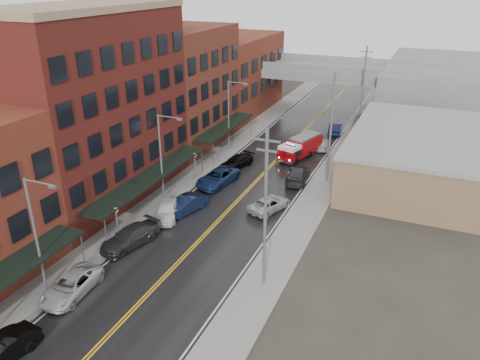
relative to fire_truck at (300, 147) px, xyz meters
The scene contains 33 objects.
road 11.52m from the fire_truck, 101.94° to the right, with size 11.00×160.00×0.02m, color black.
sidewalk_left 14.84m from the fire_truck, 130.83° to the right, with size 3.00×160.00×0.15m, color slate.
sidewalk_right 12.30m from the fire_truck, 66.20° to the right, with size 3.00×160.00×0.15m, color slate.
curb_left 13.83m from the fire_truck, 125.62° to the right, with size 0.30×160.00×0.15m, color gray.
curb_right 11.73m from the fire_truck, 73.64° to the right, with size 0.30×160.00×0.15m, color gray.
brick_building_b 25.18m from the fire_truck, 130.74° to the right, with size 9.00×20.00×18.00m, color #501915.
brick_building_c 16.83m from the fire_truck, behind, with size 9.00×15.00×15.00m, color #5A2C1B.
brick_building_far 23.44m from the fire_truck, 132.98° to the left, with size 9.00×20.00×12.00m, color maroon.
tan_building 13.73m from the fire_truck, ahead, with size 14.00×22.00×5.00m, color olive.
right_far_block 32.88m from the fire_truck, 61.52° to the left, with size 18.00×30.00×8.00m, color slate.
awning_1 20.75m from the fire_truck, 118.46° to the right, with size 2.60×18.00×3.09m.
awning_2 10.01m from the fire_truck, behind, with size 2.60×13.00×3.09m.
globe_lamp_1 26.69m from the fire_truck, 109.19° to the right, with size 0.44×0.44×3.12m.
globe_lamp_2 14.24m from the fire_truck, 128.08° to the right, with size 0.44×0.44×3.12m.
street_lamp_0 34.57m from the fire_truck, 105.04° to the right, with size 2.64×0.22×9.00m.
street_lamp_1 19.73m from the fire_truck, 117.42° to the right, with size 2.64×0.22×9.00m.
street_lamp_2 9.76m from the fire_truck, behind, with size 2.64×0.22×9.00m.
utility_pole_0 27.08m from the fire_truck, 79.54° to the right, with size 1.80×0.24×12.00m.
utility_pole_1 9.26m from the fire_truck, 52.00° to the right, with size 1.80×0.24×12.00m.
utility_pole_2 15.44m from the fire_truck, 70.71° to the left, with size 1.80×0.24×12.00m.
overpass 21.45m from the fire_truck, 96.49° to the left, with size 40.00×10.00×7.50m.
fire_truck is the anchor object (origin of this frame).
parked_car_left_1 39.88m from the fire_truck, 99.71° to the right, with size 1.67×4.78×1.57m, color black.
parked_car_left_2 33.40m from the fire_truck, 102.74° to the right, with size 2.39×5.18×1.44m, color #ADB0B6.
parked_car_left_3 26.54m from the fire_truck, 106.12° to the right, with size 2.23×5.48×1.59m, color #272729.
parked_car_left_4 21.19m from the fire_truck, 109.34° to the right, with size 1.97×4.91×1.67m, color silver.
parked_car_left_5 19.34m from the fire_truck, 107.98° to the right, with size 1.69×4.84×1.59m, color black.
parked_car_left_6 12.85m from the fire_truck, 117.71° to the right, with size 2.67×5.80×1.61m, color #15264F.
parked_car_left_7 8.57m from the fire_truck, 134.32° to the right, with size 1.93×4.75×1.38m, color black.
parked_car_right_0 14.93m from the fire_truck, 85.25° to the right, with size 2.22×4.80×1.34m, color #A5A7AD.
parked_car_right_1 7.40m from the fire_truck, 75.86° to the right, with size 2.18×5.37×1.56m, color #27272A.
parked_car_right_2 4.51m from the fire_truck, 64.93° to the left, with size 1.66×4.13×1.41m, color #B2B2B2.
parked_car_right_3 11.21m from the fire_truck, 79.63° to the left, with size 1.68×4.81×1.58m, color black.
Camera 1 is at (16.66, -11.89, 21.03)m, focal length 35.00 mm.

